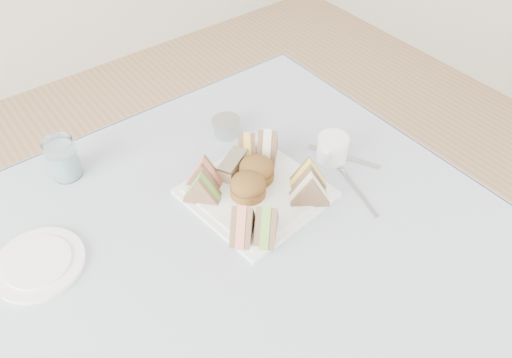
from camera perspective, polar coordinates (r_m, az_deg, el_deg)
table at (r=1.34m, az=-0.64°, el=-16.90°), size 0.90×0.90×0.74m
tablecloth at (r=1.02m, az=-0.81°, el=-6.97°), size 1.02×1.02×0.01m
serving_plate at (r=1.10m, az=0.00°, el=-1.63°), size 0.29×0.29×0.01m
sandwich_fl_a at (r=0.99m, az=-1.55°, el=-4.61°), size 0.09×0.09×0.08m
sandwich_fl_b at (r=0.99m, az=1.22°, el=-4.67°), size 0.09×0.09×0.08m
sandwich_fr_a at (r=1.09m, az=6.06°, el=0.71°), size 0.09×0.08×0.07m
sandwich_fr_b at (r=1.05m, az=6.21°, el=-0.99°), size 0.09×0.08×0.08m
sandwich_bl_a at (r=1.06m, az=-6.23°, el=-0.88°), size 0.08×0.09×0.07m
sandwich_bl_b at (r=1.09m, az=-5.98°, el=0.89°), size 0.08×0.08×0.07m
sandwich_br_a at (r=1.15m, az=1.33°, el=4.11°), size 0.09×0.10×0.08m
sandwich_br_b at (r=1.15m, az=-1.05°, el=3.95°), size 0.07×0.09×0.07m
scone_left at (r=1.07m, az=-0.92°, el=-0.81°), size 0.08×0.08×0.05m
scone_right at (r=1.10m, az=0.05°, el=1.05°), size 0.11×0.11×0.05m
pastry_slice at (r=1.12m, az=-2.67°, el=1.59°), size 0.09×0.07×0.04m
side_plate at (r=1.06m, az=-23.57°, el=-8.86°), size 0.21×0.21×0.01m
water_glass at (r=1.19m, az=-21.22°, el=2.19°), size 0.07×0.07×0.10m
tea_strainer at (r=1.24m, az=-3.41°, el=5.87°), size 0.09×0.09×0.04m
knife at (r=1.20m, az=9.96°, el=2.53°), size 0.09×0.16×0.00m
fork at (r=1.13m, az=11.72°, el=-1.55°), size 0.05×0.15×0.00m
creamer_jug at (r=1.18m, az=8.72°, el=3.47°), size 0.10×0.10×0.06m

